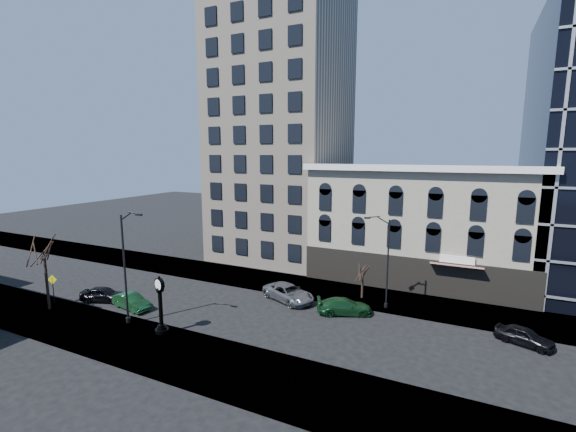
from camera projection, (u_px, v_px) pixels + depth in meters
The scene contains 16 objects.
ground at pixel (247, 313), 33.17m from camera, with size 160.00×160.00×0.00m, color black.
sidewalk_far at pixel (287, 284), 40.29m from camera, with size 160.00×6.00×0.12m, color gray.
sidewalk_near at pixel (185, 355), 26.04m from camera, with size 160.00×6.00×0.12m, color gray.
cream_tower at pixel (281, 108), 49.48m from camera, with size 15.90×15.40×42.50m.
victorian_row at pixel (420, 225), 41.26m from camera, with size 22.60×11.19×12.50m.
street_clock at pixel (161, 307), 28.93m from camera, with size 1.01×1.01×4.46m.
street_lamp_near at pixel (129, 238), 29.58m from camera, with size 2.40×0.37×9.28m.
street_lamp_far at pixel (382, 238), 32.98m from camera, with size 2.03×1.06×8.34m.
bare_tree_near at pixel (43, 246), 32.76m from camera, with size 4.37×4.37×7.49m.
bare_tree_far at pixel (363, 268), 35.84m from camera, with size 2.25×2.25×3.87m.
warning_sign at pixel (53, 284), 34.54m from camera, with size 0.84×0.34×2.70m.
car_near_a at pixel (103, 294), 35.60m from camera, with size 1.63×4.05×1.38m, color black.
car_near_b at pixel (131, 301), 33.94m from camera, with size 1.40×4.02×1.32m, color #143F1E.
car_far_a at pixel (289, 293), 35.75m from camera, with size 2.47×5.36×1.49m, color #595B60.
car_far_b at pixel (344, 306), 32.82m from camera, with size 1.89×4.65×1.35m, color #143F1E.
car_far_c at pixel (524, 336), 27.53m from camera, with size 1.53×3.79×1.29m, color black.
Camera 1 is at (16.71, -26.82, 13.57)m, focal length 24.00 mm.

